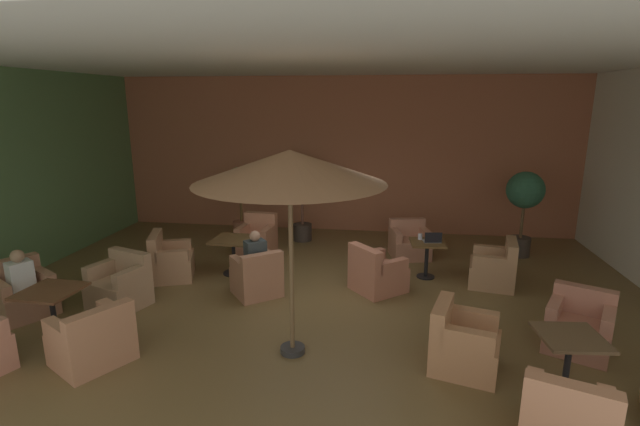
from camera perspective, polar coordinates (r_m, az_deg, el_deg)
The scene contains 26 objects.
ground_plane at distance 7.74m, azimuth -0.47°, elevation -10.71°, with size 11.23×8.67×0.02m, color brown.
wall_back_brick at distance 11.38m, azimuth 2.85°, elevation 7.13°, with size 11.23×0.08×3.76m, color #A25E40.
ceiling_slab at distance 7.06m, azimuth -0.54°, elevation 18.61°, with size 11.23×8.67×0.06m, color silver.
cafe_table_front_left at distance 8.69m, azimuth 13.08°, elevation -4.52°, with size 0.65×0.65×0.69m.
armchair_front_left_north at distance 9.83m, azimuth 10.97°, elevation -3.70°, with size 0.89×0.87×0.76m.
armchair_front_left_east at distance 8.01m, azimuth 7.00°, elevation -7.46°, with size 1.07×1.07×0.83m.
armchair_front_left_south at distance 8.73m, azimuth 20.73°, elevation -6.44°, with size 0.87×0.89×0.84m.
cafe_table_front_right at distance 8.80m, azimuth -10.65°, elevation -4.16°, with size 0.78×0.78×0.69m.
armchair_front_right_north at distance 9.87m, azimuth -7.79°, elevation -3.32°, with size 0.78×0.82×0.86m.
armchair_front_right_east at distance 8.95m, azimuth -18.00°, elevation -5.72°, with size 0.94×1.00×0.85m.
armchair_front_right_south at distance 7.86m, azimuth -7.78°, elevation -7.91°, with size 0.99×0.99×0.80m.
cafe_table_mid_center at distance 7.39m, azimuth -30.26°, elevation -9.13°, with size 0.77×0.77×0.69m.
armchair_mid_center_north at distance 8.47m, azimuth -32.85°, elevation -8.47°, with size 1.05×1.03×0.83m.
armchair_mid_center_south at distance 6.55m, azimuth -26.26°, elevation -13.98°, with size 1.06×1.08×0.80m.
armchair_mid_center_west at distance 8.06m, azimuth -23.47°, elevation -8.32°, with size 0.99×0.92×0.85m.
cafe_table_rear_right at distance 5.98m, azimuth 28.42°, elevation -14.63°, with size 0.73×0.73×0.69m.
armchair_rear_right_north at distance 7.09m, azimuth 29.36°, elevation -12.23°, with size 1.01×1.01×0.78m.
armchair_rear_right_east at distance 6.06m, azimuth 17.18°, elevation -15.28°, with size 0.93×0.91×0.82m.
patio_umbrella_tall_red at distance 5.47m, azimuth -3.75°, elevation 5.58°, with size 2.32×2.32×2.63m.
potted_tree_left_corner at distance 10.96m, azimuth -9.81°, elevation 2.76°, with size 0.68×0.68×1.69m.
potted_tree_mid_left at distance 10.52m, azimuth -2.24°, elevation 3.93°, with size 0.81×0.81×1.97m.
potted_tree_mid_right at distance 10.35m, azimuth 23.94°, elevation 1.64°, with size 0.75×0.75×1.79m.
patron_blue_shirt at distance 7.75m, azimuth -7.98°, elevation -4.93°, with size 0.41×0.39×0.68m.
patron_by_window at distance 8.31m, azimuth -33.09°, elevation -6.17°, with size 0.38×0.41×0.63m.
iced_drink_cup at distance 8.74m, azimuth 12.26°, elevation -2.86°, with size 0.08×0.08×0.11m, color white.
open_laptop at distance 8.62m, azimuth 13.72°, elevation -3.20°, with size 0.34×0.27×0.20m.
Camera 1 is at (1.08, -6.96, 3.20)m, focal length 25.91 mm.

